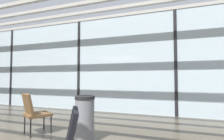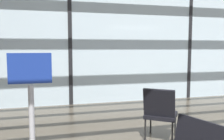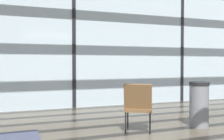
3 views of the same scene
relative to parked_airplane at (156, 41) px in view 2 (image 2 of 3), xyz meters
name	(u,v)px [view 2 (image 2 of 3)]	position (x,y,z in m)	size (l,w,h in m)	color
glass_curtain_wall	(189,41)	(-1.52, -5.51, -0.18)	(14.00, 0.08, 3.40)	silver
window_mullion_0	(70,40)	(-5.02, -5.51, -0.18)	(0.10, 0.12, 3.40)	black
window_mullion_1	(189,41)	(-1.52, -5.51, -0.18)	(0.10, 0.12, 3.40)	black
parked_airplane	(156,41)	(0.00, 0.00, 0.00)	(14.08, 3.76, 3.76)	silver
lounge_chair_4	(160,111)	(-3.82, -8.34, -1.38)	(0.70, 0.71, 0.87)	black
info_sign	(32,124)	(-5.69, -9.11, -1.20)	(0.44, 0.32, 1.44)	#333333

